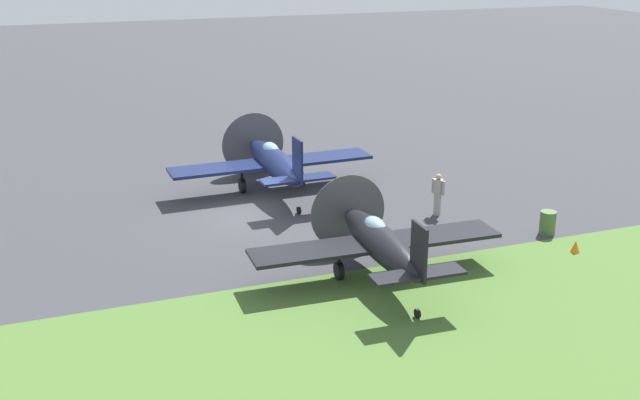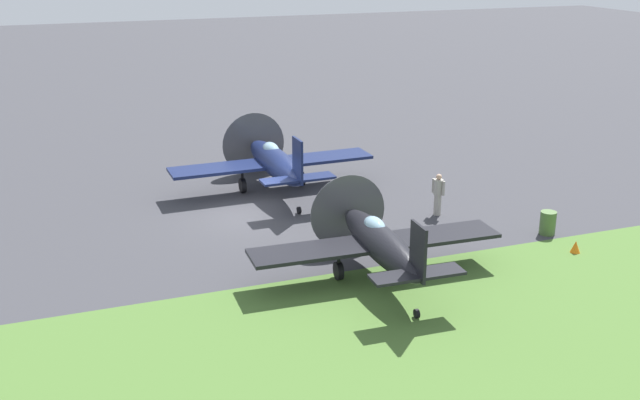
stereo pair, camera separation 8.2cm
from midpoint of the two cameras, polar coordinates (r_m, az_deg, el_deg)
name	(u,v)px [view 2 (the right image)]	position (r m, az deg, el deg)	size (l,w,h in m)	color
ground_plane	(252,215)	(30.84, -5.04, -1.14)	(160.00, 160.00, 0.00)	#38383D
grass_verge	(372,360)	(20.64, 4.07, -11.92)	(120.00, 11.00, 0.01)	#476B2D
airplane_lead	(274,161)	(33.32, -3.41, 2.92)	(9.14, 7.26, 3.27)	#141E47
airplane_wingman	(379,242)	(24.75, 4.56, -3.16)	(8.55, 6.78, 3.05)	black
ground_crew_chief	(438,193)	(30.83, 8.96, 0.49)	(0.38, 0.59, 1.73)	#9E998E
fuel_drum	(548,223)	(29.90, 16.86, -1.66)	(0.60, 0.60, 0.90)	#476633
runway_marker_cone	(575,247)	(28.54, 18.77, -3.36)	(0.36, 0.36, 0.44)	orange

